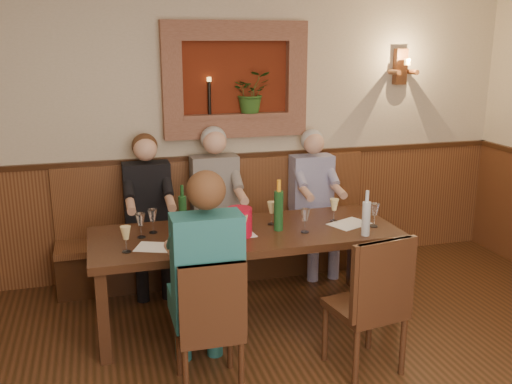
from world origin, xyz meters
TOP-DOWN VIEW (x-y plane):
  - room_shell at (0.00, 0.00)m, footprint 6.04×6.04m
  - wainscoting at (0.00, -0.00)m, footprint 6.02×6.02m
  - wall_niche at (0.24, 2.94)m, footprint 1.36×0.30m
  - wall_sconce at (1.90, 2.93)m, footprint 0.25×0.20m
  - dining_table at (0.00, 1.85)m, footprint 2.40×0.90m
  - bench at (0.00, 2.79)m, footprint 3.00×0.45m
  - chair_near_left at (-0.47, 0.98)m, footprint 0.42×0.42m
  - chair_near_right at (0.60, 0.91)m, footprint 0.50×0.50m
  - person_bench_left at (-0.67, 2.69)m, footprint 0.41×0.51m
  - person_bench_mid at (-0.05, 2.69)m, footprint 0.43×0.53m
  - person_bench_right at (0.91, 2.69)m, footprint 0.40×0.49m
  - person_chair_front at (-0.47, 1.07)m, footprint 0.44×0.53m
  - spittoon_bucket at (-0.07, 1.76)m, footprint 0.24×0.24m
  - wine_bottle_green_a at (0.26, 1.81)m, footprint 0.09×0.09m
  - wine_bottle_green_b at (-0.46, 2.04)m, footprint 0.07×0.07m
  - water_bottle at (0.86, 1.51)m, footprint 0.07×0.07m
  - tasting_sheet_a at (-0.71, 1.68)m, footprint 0.35×0.30m
  - tasting_sheet_b at (-0.09, 1.78)m, footprint 0.29×0.22m
  - tasting_sheet_c at (0.87, 1.80)m, footprint 0.38×0.33m
  - tasting_sheet_d at (-0.33, 1.57)m, footprint 0.28×0.20m
  - wine_glass_0 at (-0.93, 1.64)m, footprint 0.08×0.08m
  - wine_glass_1 at (-0.80, 1.93)m, footprint 0.08×0.08m
  - wine_glass_2 at (-0.48, 1.60)m, footprint 0.08×0.08m
  - wine_glass_3 at (-0.32, 1.92)m, footprint 0.08×0.08m
  - wine_glass_4 at (-0.08, 1.68)m, footprint 0.08×0.08m
  - wine_glass_5 at (0.25, 1.96)m, footprint 0.08×0.08m
  - wine_glass_6 at (0.44, 1.70)m, footprint 0.08×0.08m
  - wine_glass_7 at (0.77, 1.90)m, footprint 0.08×0.08m
  - wine_glass_8 at (1.03, 1.68)m, footprint 0.08×0.08m
  - wine_glass_9 at (-0.27, 1.57)m, footprint 0.08×0.08m
  - wine_glass_10 at (-0.70, 2.01)m, footprint 0.08×0.08m
  - wine_glass_11 at (-0.06, 1.68)m, footprint 0.08×0.08m

SIDE VIEW (x-z plane):
  - chair_near_left at x=-0.47m, z-range -0.19..0.73m
  - chair_near_right at x=0.60m, z-range -0.21..0.79m
  - bench at x=0.00m, z-range -0.23..0.88m
  - person_bench_right at x=0.91m, z-range -0.12..1.26m
  - person_bench_left at x=-0.67m, z-range -0.12..1.29m
  - wainscoting at x=0.00m, z-range 0.01..1.16m
  - person_bench_mid at x=-0.05m, z-range -0.12..1.33m
  - person_chair_front at x=-0.47m, z-range -0.12..1.34m
  - dining_table at x=0.00m, z-range 0.30..1.05m
  - tasting_sheet_a at x=-0.71m, z-range 0.75..0.75m
  - tasting_sheet_b at x=-0.09m, z-range 0.75..0.75m
  - tasting_sheet_c at x=0.87m, z-range 0.75..0.75m
  - tasting_sheet_d at x=-0.33m, z-range 0.75..0.75m
  - wine_glass_0 at x=-0.93m, z-range 0.75..0.94m
  - wine_glass_1 at x=-0.80m, z-range 0.75..0.94m
  - wine_glass_2 at x=-0.48m, z-range 0.75..0.94m
  - wine_glass_3 at x=-0.32m, z-range 0.75..0.94m
  - wine_glass_4 at x=-0.08m, z-range 0.75..0.94m
  - wine_glass_5 at x=0.25m, z-range 0.75..0.94m
  - wine_glass_6 at x=0.44m, z-range 0.75..0.94m
  - wine_glass_7 at x=0.77m, z-range 0.75..0.94m
  - wine_glass_8 at x=1.03m, z-range 0.75..0.94m
  - wine_glass_9 at x=-0.27m, z-range 0.75..0.94m
  - wine_glass_10 at x=-0.70m, z-range 0.75..0.94m
  - wine_glass_11 at x=-0.06m, z-range 0.75..0.94m
  - spittoon_bucket at x=-0.07m, z-range 0.75..0.97m
  - water_bottle at x=0.86m, z-range 0.72..1.07m
  - wine_bottle_green_b at x=-0.46m, z-range 0.72..1.07m
  - wine_bottle_green_a at x=0.26m, z-range 0.71..1.12m
  - wall_niche at x=0.24m, z-range 1.28..2.34m
  - room_shell at x=0.00m, z-range 0.48..3.30m
  - wall_sconce at x=1.90m, z-range 1.77..2.12m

